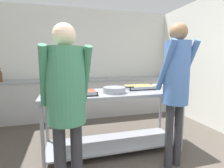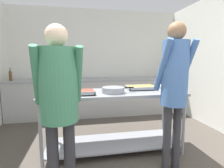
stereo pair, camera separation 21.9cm
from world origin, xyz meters
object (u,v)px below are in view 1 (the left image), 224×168
at_px(serving_tray_vegetables, 139,87).
at_px(broccoli_bowl, 54,91).
at_px(serving_tray_roast, 82,93).
at_px(guest_serving_left, 66,94).
at_px(water_bottle, 1,76).
at_px(plate_stack, 159,86).
at_px(guest_serving_right, 176,79).
at_px(sauce_pan, 114,90).

bearing_deg(serving_tray_vegetables, broccoli_bowl, -176.30).
distance_m(serving_tray_roast, serving_tray_vegetables, 0.98).
distance_m(broccoli_bowl, guest_serving_left, 0.81).
height_order(guest_serving_left, water_bottle, guest_serving_left).
distance_m(plate_stack, water_bottle, 3.24).
distance_m(plate_stack, guest_serving_right, 0.82).
relative_size(serving_tray_roast, sauce_pan, 0.85).
relative_size(broccoli_bowl, guest_serving_left, 0.15).
bearing_deg(serving_tray_roast, sauce_pan, 2.55).
bearing_deg(guest_serving_right, sauce_pan, 142.43).
bearing_deg(water_bottle, guest_serving_left, -62.63).
relative_size(serving_tray_roast, water_bottle, 1.36).
height_order(plate_stack, water_bottle, water_bottle).
bearing_deg(broccoli_bowl, sauce_pan, -9.98).
bearing_deg(water_bottle, sauce_pan, -43.39).
relative_size(sauce_pan, guest_serving_right, 0.25).
relative_size(serving_tray_roast, guest_serving_right, 0.22).
distance_m(sauce_pan, guest_serving_right, 0.83).
xyz_separation_m(plate_stack, water_bottle, (-2.83, 1.58, 0.11)).
bearing_deg(sauce_pan, water_bottle, 136.61).
distance_m(serving_tray_roast, plate_stack, 1.36).
distance_m(guest_serving_right, water_bottle, 3.50).
height_order(broccoli_bowl, sauce_pan, broccoli_bowl).
relative_size(broccoli_bowl, plate_stack, 1.09).
height_order(broccoli_bowl, guest_serving_left, guest_serving_left).
distance_m(serving_tray_roast, guest_serving_right, 1.21).
bearing_deg(sauce_pan, serving_tray_roast, -177.45).
bearing_deg(sauce_pan, serving_tray_vegetables, 25.03).
distance_m(serving_tray_roast, sauce_pan, 0.46).
height_order(guest_serving_right, water_bottle, guest_serving_right).
relative_size(serving_tray_vegetables, water_bottle, 1.58).
height_order(sauce_pan, plate_stack, sauce_pan).
bearing_deg(water_bottle, plate_stack, -29.25).
bearing_deg(broccoli_bowl, serving_tray_vegetables, 3.70).
bearing_deg(broccoli_bowl, plate_stack, 4.27).
relative_size(serving_tray_roast, guest_serving_left, 0.23).
bearing_deg(broccoli_bowl, guest_serving_left, -79.20).
bearing_deg(water_bottle, serving_tray_vegetables, -33.58).
bearing_deg(water_bottle, serving_tray_roast, -51.28).
bearing_deg(guest_serving_left, serving_tray_roast, 71.95).
height_order(broccoli_bowl, plate_stack, broccoli_bowl).
relative_size(broccoli_bowl, sauce_pan, 0.57).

